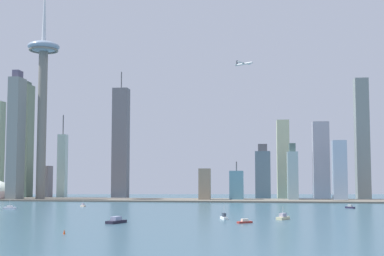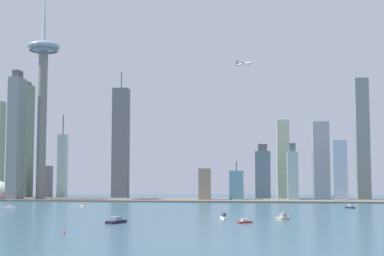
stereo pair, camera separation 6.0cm
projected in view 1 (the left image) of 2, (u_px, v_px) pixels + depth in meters
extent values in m
cube|color=#686257|center=(164.00, 200.00, 750.89)|extent=(675.08, 79.01, 2.03)
cylinder|color=gray|center=(42.00, 123.00, 778.18)|extent=(12.61, 12.61, 216.83)
ellipsoid|color=#8B9FB7|center=(44.00, 47.00, 787.23)|extent=(44.65, 44.65, 14.99)
torus|color=gray|center=(44.00, 50.00, 786.79)|extent=(40.95, 40.95, 3.00)
cone|color=silver|center=(45.00, 7.00, 792.01)|extent=(6.31, 6.31, 99.68)
cube|color=gray|center=(205.00, 185.00, 747.18)|extent=(15.37, 16.89, 43.63)
cube|color=gray|center=(16.00, 139.00, 767.98)|extent=(15.28, 27.89, 170.11)
cube|color=#5A536D|center=(18.00, 74.00, 775.52)|extent=(9.17, 16.74, 10.48)
cube|color=slate|center=(263.00, 175.00, 796.98)|extent=(21.88, 12.78, 69.03)
cube|color=#5C595F|center=(263.00, 148.00, 800.30)|extent=(13.13, 7.67, 10.48)
cube|color=#A7C3BA|center=(62.00, 166.00, 828.03)|extent=(12.35, 12.86, 95.32)
cylinder|color=#4C4C51|center=(63.00, 125.00, 833.25)|extent=(1.60, 1.60, 29.67)
cube|color=gray|center=(362.00, 139.00, 778.00)|extent=(18.59, 19.50, 171.05)
cube|color=#A1BBD5|center=(340.00, 171.00, 750.13)|extent=(18.75, 13.85, 81.87)
cube|color=#5A93AA|center=(237.00, 186.00, 756.89)|extent=(19.02, 19.74, 40.60)
cylinder|color=#4C4C51|center=(236.00, 166.00, 759.11)|extent=(1.60, 1.60, 12.63)
cube|color=beige|center=(283.00, 159.00, 835.24)|extent=(18.29, 26.95, 117.41)
cube|color=gray|center=(45.00, 182.00, 866.58)|extent=(16.61, 20.23, 49.00)
cube|color=#94B4BB|center=(293.00, 176.00, 757.06)|extent=(13.96, 26.28, 66.55)
cube|color=#4F6561|center=(292.00, 148.00, 760.32)|extent=(8.37, 15.77, 11.64)
cube|color=gray|center=(25.00, 141.00, 876.62)|extent=(18.63, 27.10, 177.55)
cube|color=#57655B|center=(26.00, 84.00, 884.25)|extent=(11.18, 16.26, 5.33)
cube|color=#9D9FAF|center=(321.00, 160.00, 814.77)|extent=(23.68, 19.38, 113.24)
cube|color=slate|center=(121.00, 143.00, 838.80)|extent=(23.16, 20.81, 166.32)
cylinder|color=#4C4C51|center=(121.00, 80.00, 846.83)|extent=(1.60, 1.60, 26.01)
cube|color=beige|center=(83.00, 206.00, 613.05)|extent=(6.74, 5.64, 1.76)
cube|color=#9E93A5|center=(83.00, 204.00, 613.22)|extent=(3.31, 2.97, 2.16)
cylinder|color=silver|center=(83.00, 201.00, 613.47)|extent=(0.24, 0.24, 4.01)
cube|color=#211E2F|center=(116.00, 222.00, 406.44)|extent=(12.75, 18.94, 2.03)
cube|color=#8D95B4|center=(116.00, 218.00, 406.64)|extent=(7.22, 8.97, 2.92)
cube|color=white|center=(10.00, 208.00, 570.62)|extent=(12.91, 5.57, 2.04)
cube|color=silver|center=(10.00, 206.00, 570.78)|extent=(5.80, 3.55, 1.57)
cylinder|color=silver|center=(10.00, 203.00, 571.09)|extent=(0.24, 0.24, 6.06)
cube|color=white|center=(224.00, 218.00, 441.24)|extent=(6.95, 12.30, 2.09)
cube|color=#333D4B|center=(224.00, 215.00, 441.45)|extent=(3.85, 5.69, 2.92)
cylinder|color=silver|center=(224.00, 209.00, 441.84)|extent=(0.24, 0.24, 6.39)
cube|color=#A62D27|center=(245.00, 222.00, 406.97)|extent=(11.68, 9.57, 1.31)
cube|color=beige|center=(245.00, 220.00, 407.11)|extent=(5.64, 4.93, 1.93)
cube|color=#211D36|center=(350.00, 207.00, 584.47)|extent=(9.47, 10.35, 1.71)
cube|color=#939C9C|center=(350.00, 206.00, 584.64)|extent=(4.73, 5.03, 2.43)
cube|color=beige|center=(283.00, 218.00, 439.19)|extent=(11.59, 15.83, 2.24)
cube|color=#9B96AF|center=(283.00, 215.00, 439.40)|extent=(6.28, 7.58, 2.82)
cylinder|color=silver|center=(283.00, 210.00, 439.75)|extent=(0.24, 0.24, 5.58)
cone|color=#E54C19|center=(64.00, 232.00, 331.83)|extent=(1.37, 1.37, 2.89)
cylinder|color=silver|center=(244.00, 64.00, 734.79)|extent=(23.32, 18.43, 2.53)
sphere|color=silver|center=(252.00, 62.00, 725.40)|extent=(2.53, 2.53, 2.53)
cube|color=silver|center=(244.00, 63.00, 734.89)|extent=(18.37, 22.74, 0.50)
cube|color=silver|center=(237.00, 65.00, 742.71)|extent=(7.45, 8.72, 0.40)
cube|color=#2D333D|center=(237.00, 62.00, 742.99)|extent=(2.33, 1.93, 5.00)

